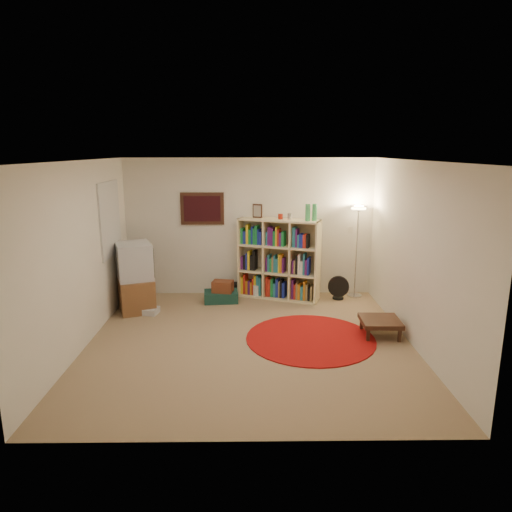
{
  "coord_description": "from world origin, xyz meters",
  "views": [
    {
      "loc": [
        0.02,
        -5.97,
        2.64
      ],
      "look_at": [
        0.1,
        0.6,
        1.1
      ],
      "focal_mm": 32.0,
      "sensor_mm": 36.0,
      "label": 1
    }
  ],
  "objects": [
    {
      "name": "red_rug",
      "position": [
        0.87,
        0.09,
        0.01
      ],
      "size": [
        1.84,
        1.84,
        0.02
      ],
      "color": "#950B0A",
      "rests_on": "ground"
    },
    {
      "name": "side_table",
      "position": [
        1.89,
        0.2,
        0.21
      ],
      "size": [
        0.56,
        0.56,
        0.25
      ],
      "rotation": [
        0.0,
        0.0,
        -0.03
      ],
      "color": "black",
      "rests_on": "ground"
    },
    {
      "name": "wicker_basket",
      "position": [
        -0.47,
        1.72,
        0.29
      ],
      "size": [
        0.39,
        0.31,
        0.2
      ],
      "rotation": [
        0.0,
        0.0,
        -0.19
      ],
      "color": "#5F2A17",
      "rests_on": "suitcase"
    },
    {
      "name": "suitcase",
      "position": [
        -0.51,
        1.75,
        0.09
      ],
      "size": [
        0.62,
        0.43,
        0.19
      ],
      "rotation": [
        0.0,
        0.0,
        0.09
      ],
      "color": "#153B32",
      "rests_on": "ground"
    },
    {
      "name": "floor_fan",
      "position": [
        1.6,
        1.85,
        0.22
      ],
      "size": [
        0.38,
        0.23,
        0.43
      ],
      "rotation": [
        0.0,
        0.0,
        -0.19
      ],
      "color": "black",
      "rests_on": "ground"
    },
    {
      "name": "room",
      "position": [
        -0.05,
        0.05,
        1.26
      ],
      "size": [
        4.54,
        4.54,
        2.54
      ],
      "color": "#987B59",
      "rests_on": "ground"
    },
    {
      "name": "dvd_box",
      "position": [
        -1.66,
        1.15,
        0.05
      ],
      "size": [
        0.35,
        0.3,
        0.1
      ],
      "rotation": [
        0.0,
        0.0,
        -0.18
      ],
      "color": "silver",
      "rests_on": "ground"
    },
    {
      "name": "floor_lamp",
      "position": [
        1.93,
        2.03,
        1.39
      ],
      "size": [
        0.38,
        0.38,
        1.68
      ],
      "rotation": [
        0.0,
        0.0,
        0.18
      ],
      "color": "silver",
      "rests_on": "ground"
    },
    {
      "name": "duffel_bag",
      "position": [
        -0.35,
        2.18,
        0.11
      ],
      "size": [
        0.39,
        0.35,
        0.22
      ],
      "rotation": [
        0.0,
        0.0,
        0.31
      ],
      "color": "black",
      "rests_on": "ground"
    },
    {
      "name": "bookshelf",
      "position": [
        0.51,
        1.98,
        0.7
      ],
      "size": [
        1.5,
        0.89,
        1.74
      ],
      "rotation": [
        0.0,
        0.0,
        -0.35
      ],
      "color": "#FFE7AA",
      "rests_on": "ground"
    },
    {
      "name": "tv_stand",
      "position": [
        -1.91,
        1.39,
        0.55
      ],
      "size": [
        0.79,
        0.92,
        1.14
      ],
      "rotation": [
        0.0,
        0.0,
        0.37
      ],
      "color": "brown",
      "rests_on": "ground"
    },
    {
      "name": "paper_towel",
      "position": [
        0.12,
        1.99,
        0.11
      ],
      "size": [
        0.13,
        0.13,
        0.22
      ],
      "rotation": [
        0.0,
        0.0,
        0.29
      ],
      "color": "white",
      "rests_on": "ground"
    }
  ]
}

